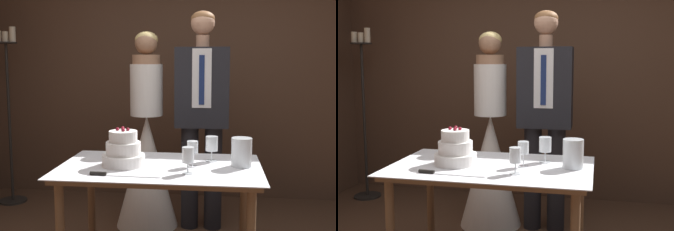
{
  "view_description": "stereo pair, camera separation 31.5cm",
  "coord_description": "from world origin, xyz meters",
  "views": [
    {
      "loc": [
        0.16,
        -2.4,
        1.44
      ],
      "look_at": [
        -0.2,
        0.71,
        1.04
      ],
      "focal_mm": 45.0,
      "sensor_mm": 36.0,
      "label": 1
    },
    {
      "loc": [
        0.47,
        -2.34,
        1.44
      ],
      "look_at": [
        -0.2,
        0.71,
        1.04
      ],
      "focal_mm": 45.0,
      "sensor_mm": 36.0,
      "label": 2
    }
  ],
  "objects": [
    {
      "name": "wine_glass_middle",
      "position": [
        0.01,
        0.27,
        0.88
      ],
      "size": [
        0.07,
        0.07,
        0.17
      ],
      "color": "silver",
      "rests_on": "cake_table"
    },
    {
      "name": "tiered_cake",
      "position": [
        -0.44,
        0.25,
        0.86
      ],
      "size": [
        0.28,
        0.28,
        0.25
      ],
      "color": "white",
      "rests_on": "cake_table"
    },
    {
      "name": "wine_glass_far",
      "position": [
        -0.01,
        0.09,
        0.87
      ],
      "size": [
        0.07,
        0.07,
        0.16
      ],
      "color": "silver",
      "rests_on": "cake_table"
    },
    {
      "name": "groom",
      "position": [
        0.04,
        1.16,
        1.04
      ],
      "size": [
        0.45,
        0.25,
        1.86
      ],
      "color": "black",
      "rests_on": "ground_plane"
    },
    {
      "name": "wall_back",
      "position": [
        0.0,
        2.1,
        1.47
      ],
      "size": [
        4.84,
        0.12,
        2.94
      ],
      "primitive_type": "cube",
      "color": "#513828",
      "rests_on": "ground_plane"
    },
    {
      "name": "cake_knife",
      "position": [
        -0.46,
        -0.01,
        0.77
      ],
      "size": [
        0.43,
        0.04,
        0.02
      ],
      "rotation": [
        0.0,
        0.0,
        -0.04
      ],
      "color": "silver",
      "rests_on": "cake_table"
    },
    {
      "name": "bride",
      "position": [
        -0.44,
        1.16,
        0.62
      ],
      "size": [
        0.54,
        0.54,
        1.7
      ],
      "color": "white",
      "rests_on": "ground_plane"
    },
    {
      "name": "candle_stand",
      "position": [
        -1.92,
        1.61,
        0.89
      ],
      "size": [
        0.28,
        0.28,
        1.78
      ],
      "color": "black",
      "rests_on": "ground_plane"
    },
    {
      "name": "wine_glass_near",
      "position": [
        0.13,
        0.43,
        0.88
      ],
      "size": [
        0.08,
        0.08,
        0.17
      ],
      "color": "silver",
      "rests_on": "cake_table"
    },
    {
      "name": "hurricane_candle",
      "position": [
        0.33,
        0.31,
        0.85
      ],
      "size": [
        0.13,
        0.13,
        0.19
      ],
      "color": "silver",
      "rests_on": "cake_table"
    },
    {
      "name": "cake_table",
      "position": [
        -0.2,
        0.26,
        0.67
      ],
      "size": [
        1.31,
        0.82,
        0.77
      ],
      "color": "brown",
      "rests_on": "ground_plane"
    }
  ]
}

